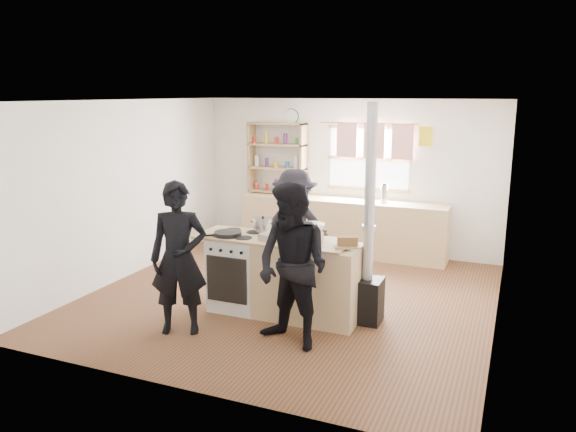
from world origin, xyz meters
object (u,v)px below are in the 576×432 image
object	(u,v)px
stockpot_stove	(263,225)
person_near_left	(179,258)
bread_board	(347,242)
person_far	(295,228)
person_near_right	(293,266)
thermos	(384,194)
cooking_island	(284,277)
roast_tray	(275,236)
stockpot_counter	(311,232)
skillet_greens	(228,233)
flue_heater	(367,268)

from	to	relation	value
stockpot_stove	person_near_left	xyz separation A→B (m)	(-0.49, -1.11, -0.18)
bread_board	person_far	size ratio (longest dim) A/B	0.21
person_near_right	person_far	distance (m)	1.87
stockpot_stove	person_far	xyz separation A→B (m)	(0.10, 0.78, -0.21)
thermos	stockpot_stove	bearing A→B (deg)	-109.56
cooking_island	person_near_left	size ratio (longest dim) A/B	1.17
thermos	person_far	world-z (taller)	person_far
roast_tray	stockpot_counter	xyz separation A→B (m)	(0.40, 0.10, 0.06)
thermos	bread_board	bearing A→B (deg)	-85.00
cooking_island	bread_board	bearing A→B (deg)	-3.75
bread_board	person_far	distance (m)	1.50
thermos	stockpot_counter	xyz separation A→B (m)	(-0.21, -2.74, -0.01)
bread_board	person_near_left	bearing A→B (deg)	-153.01
skillet_greens	person_near_left	world-z (taller)	person_near_left
thermos	bread_board	size ratio (longest dim) A/B	0.86
roast_tray	person_far	xyz separation A→B (m)	(-0.19, 1.07, -0.17)
stockpot_stove	flue_heater	world-z (taller)	flue_heater
thermos	person_near_right	xyz separation A→B (m)	(-0.12, -3.51, -0.18)
roast_tray	stockpot_counter	size ratio (longest dim) A/B	1.17
person_near_left	flue_heater	bearing A→B (deg)	5.97
cooking_island	flue_heater	distance (m)	1.00
cooking_island	skillet_greens	distance (m)	0.84
roast_tray	person_near_right	world-z (taller)	person_near_right
roast_tray	person_far	world-z (taller)	person_far
roast_tray	person_near_left	xyz separation A→B (m)	(-0.78, -0.82, -0.13)
skillet_greens	bread_board	size ratio (longest dim) A/B	1.40
thermos	flue_heater	distance (m)	2.66
roast_tray	flue_heater	bearing A→B (deg)	13.07
cooking_island	skillet_greens	size ratio (longest dim) A/B	4.21
stockpot_stove	bread_board	bearing A→B (deg)	-13.25
skillet_greens	person_far	world-z (taller)	person_far
person_near_left	bread_board	bearing A→B (deg)	2.77
thermos	stockpot_counter	bearing A→B (deg)	-94.35
skillet_greens	person_far	distance (m)	1.20
stockpot_stove	person_near_right	distance (m)	1.25
roast_tray	person_near_right	bearing A→B (deg)	-53.83
skillet_greens	person_far	size ratio (longest dim) A/B	0.29
person_far	roast_tray	bearing A→B (deg)	78.45
stockpot_counter	person_near_right	world-z (taller)	person_near_right
stockpot_stove	thermos	bearing A→B (deg)	70.44
skillet_greens	flue_heater	distance (m)	1.69
stockpot_stove	person_near_left	world-z (taller)	person_near_left
stockpot_stove	bread_board	size ratio (longest dim) A/B	0.73
skillet_greens	person_near_right	xyz separation A→B (m)	(1.09, -0.62, -0.10)
stockpot_stove	flue_heater	size ratio (longest dim) A/B	0.10
bread_board	person_near_right	xyz separation A→B (m)	(-0.37, -0.69, -0.12)
stockpot_counter	cooking_island	bearing A→B (deg)	-174.19
stockpot_counter	person_far	xyz separation A→B (m)	(-0.59, 0.97, -0.23)
roast_tray	person_near_right	size ratio (longest dim) A/B	0.21
thermos	stockpot_stove	distance (m)	2.71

